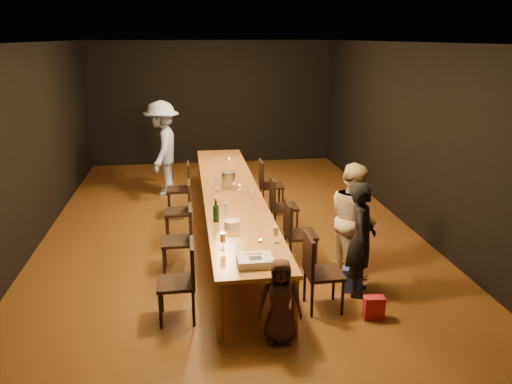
{
  "coord_description": "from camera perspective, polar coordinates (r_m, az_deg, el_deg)",
  "views": [
    {
      "loc": [
        -0.67,
        -7.49,
        3.09
      ],
      "look_at": [
        0.27,
        -0.89,
        1.0
      ],
      "focal_mm": 35.0,
      "sensor_mm": 36.0,
      "label": 1
    }
  ],
  "objects": [
    {
      "name": "ground",
      "position": [
        8.12,
        -2.74,
        -4.97
      ],
      "size": [
        10.0,
        10.0,
        0.0
      ],
      "primitive_type": "plane",
      "color": "#472411",
      "rests_on": "ground"
    },
    {
      "name": "room_shell",
      "position": [
        7.58,
        -2.97,
        9.71
      ],
      "size": [
        6.04,
        10.04,
        3.02
      ],
      "color": "black",
      "rests_on": "ground"
    },
    {
      "name": "table",
      "position": [
        7.88,
        -2.82,
        -0.25
      ],
      "size": [
        0.9,
        6.0,
        0.75
      ],
      "color": "#99642C",
      "rests_on": "ground"
    },
    {
      "name": "chair_right_0",
      "position": [
        5.92,
        7.78,
        -9.08
      ],
      "size": [
        0.42,
        0.42,
        0.93
      ],
      "primitive_type": null,
      "rotation": [
        0.0,
        0.0,
        -1.57
      ],
      "color": "black",
      "rests_on": "ground"
    },
    {
      "name": "chair_right_1",
      "position": [
        6.98,
        5.14,
        -4.76
      ],
      "size": [
        0.42,
        0.42,
        0.93
      ],
      "primitive_type": null,
      "rotation": [
        0.0,
        0.0,
        -1.57
      ],
      "color": "black",
      "rests_on": "ground"
    },
    {
      "name": "chair_right_2",
      "position": [
        8.08,
        3.23,
        -1.59
      ],
      "size": [
        0.42,
        0.42,
        0.93
      ],
      "primitive_type": null,
      "rotation": [
        0.0,
        0.0,
        -1.57
      ],
      "color": "black",
      "rests_on": "ground"
    },
    {
      "name": "chair_right_3",
      "position": [
        9.2,
        1.78,
        0.81
      ],
      "size": [
        0.42,
        0.42,
        0.93
      ],
      "primitive_type": null,
      "rotation": [
        0.0,
        0.0,
        -1.57
      ],
      "color": "black",
      "rests_on": "ground"
    },
    {
      "name": "chair_left_0",
      "position": [
        5.72,
        -9.11,
        -10.11
      ],
      "size": [
        0.42,
        0.42,
        0.93
      ],
      "primitive_type": null,
      "rotation": [
        0.0,
        0.0,
        1.57
      ],
      "color": "black",
      "rests_on": "ground"
    },
    {
      "name": "chair_left_1",
      "position": [
        6.81,
        -9.0,
        -5.48
      ],
      "size": [
        0.42,
        0.42,
        0.93
      ],
      "primitive_type": null,
      "rotation": [
        0.0,
        0.0,
        1.57
      ],
      "color": "black",
      "rests_on": "ground"
    },
    {
      "name": "chair_left_2",
      "position": [
        7.93,
        -8.92,
        -2.14
      ],
      "size": [
        0.42,
        0.42,
        0.93
      ],
      "primitive_type": null,
      "rotation": [
        0.0,
        0.0,
        1.57
      ],
      "color": "black",
      "rests_on": "ground"
    },
    {
      "name": "chair_left_3",
      "position": [
        9.07,
        -8.86,
        0.37
      ],
      "size": [
        0.42,
        0.42,
        0.93
      ],
      "primitive_type": null,
      "rotation": [
        0.0,
        0.0,
        1.57
      ],
      "color": "black",
      "rests_on": "ground"
    },
    {
      "name": "woman_birthday",
      "position": [
        6.24,
        11.93,
        -5.3
      ],
      "size": [
        0.51,
        0.61,
        1.44
      ],
      "primitive_type": "imported",
      "rotation": [
        0.0,
        0.0,
        1.2
      ],
      "color": "black",
      "rests_on": "ground"
    },
    {
      "name": "woman_tan",
      "position": [
        6.81,
        11.02,
        -2.94
      ],
      "size": [
        0.68,
        0.82,
        1.52
      ],
      "primitive_type": "imported",
      "rotation": [
        0.0,
        0.0,
        1.73
      ],
      "color": "beige",
      "rests_on": "ground"
    },
    {
      "name": "man_blue",
      "position": [
        10.17,
        -10.63,
        4.92
      ],
      "size": [
        0.85,
        1.3,
        1.89
      ],
      "primitive_type": "imported",
      "rotation": [
        0.0,
        0.0,
        -1.69
      ],
      "color": "#8198C8",
      "rests_on": "ground"
    },
    {
      "name": "child",
      "position": [
        5.29,
        2.78,
        -12.34
      ],
      "size": [
        0.49,
        0.36,
        0.93
      ],
      "primitive_type": "imported",
      "rotation": [
        0.0,
        0.0,
        -0.14
      ],
      "color": "#38241F",
      "rests_on": "ground"
    },
    {
      "name": "gift_bag_red",
      "position": [
        5.97,
        13.32,
        -12.75
      ],
      "size": [
        0.24,
        0.14,
        0.27
      ],
      "primitive_type": "cube",
      "rotation": [
        0.0,
        0.0,
        -0.08
      ],
      "color": "#B61B29",
      "rests_on": "ground"
    },
    {
      "name": "gift_bag_blue",
      "position": [
        6.49,
        10.95,
        -9.8
      ],
      "size": [
        0.29,
        0.24,
        0.32
      ],
      "primitive_type": "cube",
      "rotation": [
        0.0,
        0.0,
        -0.33
      ],
      "color": "#253CA4",
      "rests_on": "ground"
    },
    {
      "name": "birthday_cake",
      "position": [
        5.38,
        -0.12,
        -7.84
      ],
      "size": [
        0.38,
        0.3,
        0.09
      ],
      "rotation": [
        0.0,
        0.0,
        -0.0
      ],
      "color": "white",
      "rests_on": "table"
    },
    {
      "name": "plate_stack",
      "position": [
        6.33,
        -2.76,
        -3.75
      ],
      "size": [
        0.23,
        0.23,
        0.11
      ],
      "primitive_type": "cylinder",
      "rotation": [
        0.0,
        0.0,
        0.16
      ],
      "color": "silver",
      "rests_on": "table"
    },
    {
      "name": "champagne_bottle",
      "position": [
        6.55,
        -4.59,
        -2.01
      ],
      "size": [
        0.1,
        0.1,
        0.34
      ],
      "primitive_type": null,
      "rotation": [
        0.0,
        0.0,
        -0.42
      ],
      "color": "black",
      "rests_on": "table"
    },
    {
      "name": "ice_bucket",
      "position": [
        8.11,
        -3.16,
        1.49
      ],
      "size": [
        0.25,
        0.25,
        0.24
      ],
      "primitive_type": "cylinder",
      "rotation": [
        0.0,
        0.0,
        0.13
      ],
      "color": "silver",
      "rests_on": "table"
    },
    {
      "name": "wineglass_0",
      "position": [
        5.72,
        -3.81,
        -5.66
      ],
      "size": [
        0.06,
        0.06,
        0.21
      ],
      "primitive_type": null,
      "color": "beige",
      "rests_on": "table"
    },
    {
      "name": "wineglass_1",
      "position": [
        5.89,
        2.22,
        -4.92
      ],
      "size": [
        0.06,
        0.06,
        0.21
      ],
      "primitive_type": null,
      "color": "beige",
      "rests_on": "table"
    },
    {
      "name": "wineglass_2",
      "position": [
        6.73,
        -3.39,
        -2.03
      ],
      "size": [
        0.06,
        0.06,
        0.21
      ],
      "primitive_type": null,
      "color": "silver",
      "rests_on": "table"
    },
    {
      "name": "wineglass_3",
      "position": [
        7.31,
        -0.43,
        -0.42
      ],
      "size": [
        0.06,
        0.06,
        0.21
      ],
      "primitive_type": null,
      "color": "beige",
      "rests_on": "table"
    },
    {
      "name": "wineglass_4",
      "position": [
        7.99,
        -4.44,
        1.08
      ],
      "size": [
        0.06,
        0.06,
        0.21
      ],
      "primitive_type": null,
      "color": "silver",
      "rests_on": "table"
    },
    {
      "name": "wineglass_5",
      "position": [
        9.0,
        -2.59,
        2.99
      ],
      "size": [
        0.06,
        0.06,
        0.21
      ],
      "primitive_type": null,
      "color": "silver",
      "rests_on": "table"
    },
    {
      "name": "tealight_near",
      "position": [
        5.94,
        0.51,
        -5.62
      ],
      "size": [
        0.05,
        0.05,
        0.03
      ],
      "primitive_type": "cylinder",
      "color": "#B2B7B2",
      "rests_on": "table"
    },
    {
      "name": "tealight_mid",
      "position": [
        8.09,
        -1.91,
        0.69
      ],
      "size": [
        0.05,
        0.05,
        0.03
      ],
      "primitive_type": "cylinder",
      "color": "#B2B7B2",
      "rests_on": "table"
    },
    {
      "name": "tealight_far",
      "position": [
        9.88,
        -3.09,
        3.76
      ],
      "size": [
        0.05,
        0.05,
        0.03
      ],
      "primitive_type": "cylinder",
      "color": "#B2B7B2",
      "rests_on": "table"
    }
  ]
}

